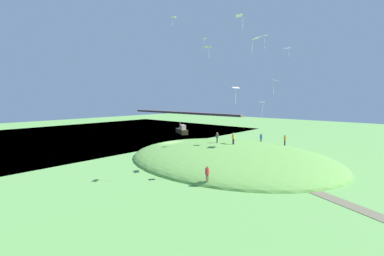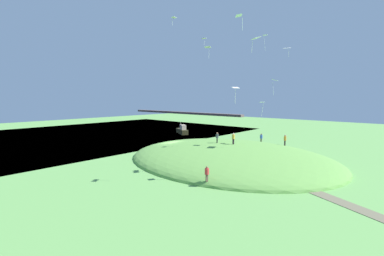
% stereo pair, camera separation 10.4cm
% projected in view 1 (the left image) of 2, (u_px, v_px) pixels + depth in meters
% --- Properties ---
extents(ground_plane, '(160.00, 160.00, 0.00)m').
position_uv_depth(ground_plane, '(171.00, 152.00, 43.34)').
color(ground_plane, '#619C4D').
extents(lake_water, '(52.60, 80.00, 0.40)m').
position_uv_depth(lake_water, '(84.00, 135.00, 63.60)').
color(lake_water, teal).
rests_on(lake_water, ground_plane).
extents(grass_hill, '(31.35, 25.20, 4.29)m').
position_uv_depth(grass_hill, '(229.00, 159.00, 38.19)').
color(grass_hill, '#629A45').
rests_on(grass_hill, ground_plane).
extents(dirt_path, '(13.13, 6.98, 0.04)m').
position_uv_depth(dirt_path, '(356.00, 208.00, 21.20)').
color(dirt_path, '#66614A').
rests_on(dirt_path, ground_plane).
extents(bridge_deck_far, '(47.34, 1.80, 0.70)m').
position_uv_depth(bridge_deck_far, '(182.00, 113.00, 88.96)').
color(bridge_deck_far, '#604E50').
extents(boat_on_lake, '(5.78, 4.24, 2.81)m').
position_uv_depth(boat_on_lake, '(182.00, 131.00, 65.07)').
color(boat_on_lake, '#2F2D17').
rests_on(boat_on_lake, lake_water).
extents(person_watching_kites, '(0.59, 0.59, 1.69)m').
position_uv_depth(person_watching_kites, '(233.00, 137.00, 38.08)').
color(person_watching_kites, black).
rests_on(person_watching_kites, grass_hill).
extents(person_walking_path, '(0.48, 0.48, 1.73)m').
position_uv_depth(person_walking_path, '(261.00, 137.00, 47.24)').
color(person_walking_path, '#525643').
rests_on(person_walking_path, grass_hill).
extents(person_on_hilltop, '(0.47, 0.47, 1.71)m').
position_uv_depth(person_on_hilltop, '(285.00, 139.00, 40.97)').
color(person_on_hilltop, black).
rests_on(person_on_hilltop, grass_hill).
extents(person_with_child, '(0.57, 0.57, 1.58)m').
position_uv_depth(person_with_child, '(207.00, 172.00, 26.12)').
color(person_with_child, brown).
rests_on(person_with_child, grass_hill).
extents(person_near_shore, '(0.54, 0.54, 1.61)m').
position_uv_depth(person_near_shore, '(217.00, 136.00, 39.42)').
color(person_near_shore, black).
rests_on(person_near_shore, grass_hill).
extents(kite_0, '(1.06, 0.84, 1.23)m').
position_uv_depth(kite_0, '(287.00, 48.00, 35.28)').
color(kite_0, silver).
extents(kite_1, '(1.12, 1.00, 1.77)m').
position_uv_depth(kite_1, '(208.00, 48.00, 39.78)').
color(kite_1, white).
extents(kite_2, '(1.00, 1.04, 1.42)m').
position_uv_depth(kite_2, '(239.00, 16.00, 24.77)').
color(kite_2, white).
extents(kite_3, '(0.85, 0.90, 2.06)m').
position_uv_depth(kite_3, '(262.00, 103.00, 37.72)').
color(kite_3, white).
extents(kite_4, '(0.93, 0.75, 1.22)m').
position_uv_depth(kite_4, '(204.00, 39.00, 45.88)').
color(kite_4, white).
extents(kite_5, '(0.78, 0.89, 1.74)m').
position_uv_depth(kite_5, '(236.00, 89.00, 26.55)').
color(kite_5, white).
extents(kite_6, '(0.76, 0.62, 2.13)m').
position_uv_depth(kite_6, '(265.00, 37.00, 35.79)').
color(kite_6, white).
extents(kite_7, '(1.37, 1.27, 1.64)m').
position_uv_depth(kite_7, '(256.00, 39.00, 28.49)').
color(kite_7, white).
extents(kite_8, '(1.12, 1.37, 2.14)m').
position_uv_depth(kite_8, '(275.00, 81.00, 34.34)').
color(kite_8, white).
extents(kite_9, '(0.58, 0.76, 1.03)m').
position_uv_depth(kite_9, '(174.00, 18.00, 34.51)').
color(kite_9, silver).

